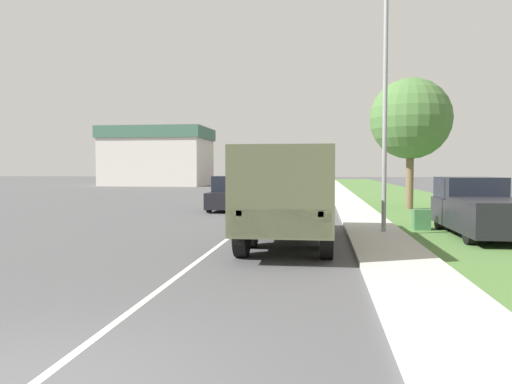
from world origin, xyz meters
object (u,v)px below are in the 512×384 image
Objects in this scene: car_third_ahead at (310,183)px; car_farthest_ahead at (287,180)px; car_nearest_ahead at (229,195)px; car_second_ahead at (260,188)px; pickup_truck at (481,208)px; lamp_post at (379,79)px; car_fourth_ahead at (311,180)px; military_truck at (290,190)px.

car_farthest_ahead is (-3.50, 16.75, -0.03)m from car_third_ahead.
car_nearest_ahead is 0.83× the size of car_second_ahead.
car_second_ahead is at bearing 115.00° from pickup_truck.
pickup_truck reaches higher than car_nearest_ahead.
lamp_post is (6.40, -52.63, 4.28)m from car_farthest_ahead.
car_second_ahead is (0.12, 11.85, -0.05)m from car_nearest_ahead.
car_second_ahead is at bearing -97.46° from car_fourth_ahead.
car_fourth_ahead is at bearing 90.48° from military_truck.
military_truck is 1.67× the size of car_third_ahead.
car_third_ahead reaches higher than car_farthest_ahead.
car_nearest_ahead is 43.99m from car_farthest_ahead.
car_fourth_ahead is at bearing 93.88° from lamp_post.
military_truck is 11.49m from car_nearest_ahead.
car_second_ahead is 22.34m from pickup_truck.
lamp_post reaches higher than car_second_ahead.
car_nearest_ahead reaches higher than car_second_ahead.
car_second_ahead is 15.76m from car_third_ahead.
lamp_post reaches higher than car_nearest_ahead.
car_third_ahead is at bearing -89.07° from car_fourth_ahead.
car_farthest_ahead is 0.56× the size of lamp_post.
car_fourth_ahead is 0.76× the size of pickup_truck.
lamp_post is (2.65, 2.20, 3.39)m from military_truck.
military_truck reaches higher than car_farthest_ahead.
lamp_post is at bearing -175.65° from pickup_truck.
car_third_ahead is at bearing -78.20° from car_farthest_ahead.
car_fourth_ahead is at bearing -66.27° from car_farthest_ahead.
military_truck is at bearing -80.95° from car_second_ahead.
car_nearest_ahead is 0.97× the size of car_fourth_ahead.
car_fourth_ahead is at bearing 90.93° from car_third_ahead.
lamp_post is at bearing -72.99° from car_second_ahead.
car_third_ahead is 17.11m from car_farthest_ahead.
car_third_ahead is 0.80× the size of pickup_truck.
pickup_truck is 5.15m from lamp_post.
car_second_ahead is at bearing -102.31° from car_third_ahead.
car_third_ahead is 36.16m from pickup_truck.
pickup_truck reaches higher than car_fourth_ahead.
lamp_post is at bearing -83.06° from car_farthest_ahead.
car_nearest_ahead is 0.48× the size of lamp_post.
car_second_ahead is 1.10× the size of car_third_ahead.
car_farthest_ahead is (-0.02, 43.99, -0.14)m from car_nearest_ahead.
car_nearest_ahead is 0.91× the size of car_third_ahead.
car_third_ahead is (3.48, 27.24, -0.10)m from car_nearest_ahead.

